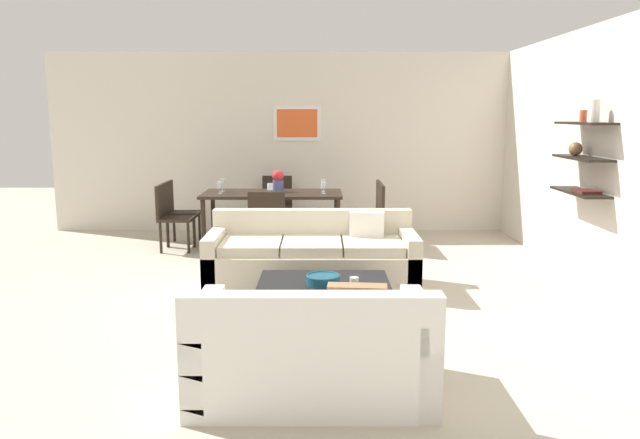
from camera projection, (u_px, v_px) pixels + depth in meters
name	position (u px, v px, depth m)	size (l,w,h in m)	color
ground_plane	(303.00, 297.00, 6.05)	(18.00, 18.00, 0.00)	#BCB29E
back_wall_unit	(329.00, 143.00, 9.29)	(8.40, 0.09, 2.70)	silver
right_wall_shelf_unit	(592.00, 157.00, 6.39)	(0.34, 8.20, 2.70)	silver
sofa_beige	(314.00, 261.00, 6.33)	(2.13, 0.90, 0.78)	beige
loveseat_white	(314.00, 352.00, 3.91)	(1.53, 0.90, 0.78)	white
coffee_table	(325.00, 307.00, 5.15)	(1.12, 0.99, 0.38)	black
decorative_bowl	(325.00, 279.00, 5.13)	(0.29, 0.29, 0.08)	navy
candle_jar	(356.00, 281.00, 5.13)	(0.08, 0.08, 0.06)	silver
dining_table	(274.00, 198.00, 8.20)	(1.86, 0.85, 0.75)	black
dining_chair_head	(278.00, 202.00, 9.05)	(0.44, 0.44, 0.88)	black
dining_chair_right_far	(372.00, 208.00, 8.41)	(0.44, 0.44, 0.88)	black
dining_chair_left_near	(172.00, 213.00, 8.05)	(0.44, 0.44, 0.88)	black
dining_chair_left_far	(179.00, 208.00, 8.42)	(0.44, 0.44, 0.88)	black
dining_chair_foot	(269.00, 221.00, 7.41)	(0.44, 0.44, 0.88)	black
dining_chair_right_near	(374.00, 213.00, 8.04)	(0.44, 0.44, 0.88)	black
wine_glass_right_far	(325.00, 183.00, 8.27)	(0.07, 0.07, 0.16)	silver
wine_glass_left_near	(221.00, 186.00, 8.07)	(0.07, 0.07, 0.16)	silver
wine_glass_right_near	(325.00, 186.00, 8.06)	(0.07, 0.07, 0.15)	silver
wine_glass_left_far	(224.00, 182.00, 8.27)	(0.07, 0.07, 0.17)	silver
wine_glass_foot	(272.00, 187.00, 7.81)	(0.07, 0.07, 0.17)	silver
centerpiece_vase	(280.00, 181.00, 8.22)	(0.16, 0.16, 0.30)	#4C518C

